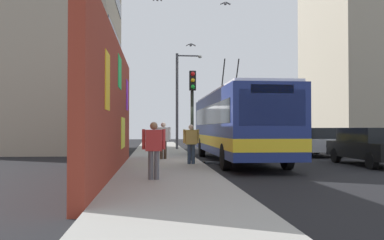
{
  "coord_description": "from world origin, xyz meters",
  "views": [
    {
      "loc": [
        -18.26,
        2.01,
        1.56
      ],
      "look_at": [
        1.74,
        0.16,
        1.96
      ],
      "focal_mm": 38.53,
      "sensor_mm": 36.0,
      "label": 1
    }
  ],
  "objects_px": {
    "parked_car_black": "(370,146)",
    "pedestrian_midblock": "(163,137)",
    "parked_car_silver": "(313,141)",
    "pedestrian_near_wall": "(154,146)",
    "street_lamp": "(180,94)",
    "traffic_light": "(192,100)",
    "pedestrian_at_curb": "(191,141)",
    "city_bus": "(236,123)"
  },
  "relations": [
    {
      "from": "parked_car_black",
      "to": "pedestrian_midblock",
      "type": "bearing_deg",
      "value": 73.47
    },
    {
      "from": "parked_car_black",
      "to": "parked_car_silver",
      "type": "distance_m",
      "value": 6.24
    },
    {
      "from": "parked_car_black",
      "to": "pedestrian_near_wall",
      "type": "bearing_deg",
      "value": 119.27
    },
    {
      "from": "parked_car_black",
      "to": "parked_car_silver",
      "type": "relative_size",
      "value": 0.98
    },
    {
      "from": "pedestrian_near_wall",
      "to": "street_lamp",
      "type": "height_order",
      "value": "street_lamp"
    },
    {
      "from": "parked_car_black",
      "to": "traffic_light",
      "type": "bearing_deg",
      "value": 80.17
    },
    {
      "from": "pedestrian_at_curb",
      "to": "street_lamp",
      "type": "relative_size",
      "value": 0.24
    },
    {
      "from": "pedestrian_at_curb",
      "to": "pedestrian_near_wall",
      "type": "relative_size",
      "value": 0.98
    },
    {
      "from": "pedestrian_near_wall",
      "to": "traffic_light",
      "type": "distance_m",
      "value": 6.76
    },
    {
      "from": "pedestrian_near_wall",
      "to": "street_lamp",
      "type": "relative_size",
      "value": 0.24
    },
    {
      "from": "parked_car_black",
      "to": "pedestrian_at_curb",
      "type": "relative_size",
      "value": 3.01
    },
    {
      "from": "city_bus",
      "to": "parked_car_black",
      "type": "bearing_deg",
      "value": -114.24
    },
    {
      "from": "pedestrian_near_wall",
      "to": "street_lamp",
      "type": "distance_m",
      "value": 16.76
    },
    {
      "from": "parked_car_black",
      "to": "traffic_light",
      "type": "height_order",
      "value": "traffic_light"
    },
    {
      "from": "traffic_light",
      "to": "pedestrian_midblock",
      "type": "bearing_deg",
      "value": 43.99
    },
    {
      "from": "city_bus",
      "to": "traffic_light",
      "type": "xyz_separation_m",
      "value": [
        -1.07,
        2.15,
        1.01
      ]
    },
    {
      "from": "city_bus",
      "to": "pedestrian_midblock",
      "type": "relative_size",
      "value": 6.99
    },
    {
      "from": "pedestrian_at_curb",
      "to": "traffic_light",
      "type": "bearing_deg",
      "value": -7.2
    },
    {
      "from": "parked_car_black",
      "to": "pedestrian_midblock",
      "type": "xyz_separation_m",
      "value": [
        2.55,
        8.58,
        0.3
      ]
    },
    {
      "from": "parked_car_black",
      "to": "traffic_light",
      "type": "distance_m",
      "value": 7.71
    },
    {
      "from": "pedestrian_near_wall",
      "to": "traffic_light",
      "type": "relative_size",
      "value": 0.4
    },
    {
      "from": "parked_car_silver",
      "to": "parked_car_black",
      "type": "bearing_deg",
      "value": 180.0
    },
    {
      "from": "city_bus",
      "to": "traffic_light",
      "type": "bearing_deg",
      "value": 116.43
    },
    {
      "from": "city_bus",
      "to": "street_lamp",
      "type": "height_order",
      "value": "street_lamp"
    },
    {
      "from": "pedestrian_at_curb",
      "to": "street_lamp",
      "type": "height_order",
      "value": "street_lamp"
    },
    {
      "from": "pedestrian_near_wall",
      "to": "traffic_light",
      "type": "xyz_separation_m",
      "value": [
        6.32,
        -1.66,
        1.72
      ]
    },
    {
      "from": "city_bus",
      "to": "pedestrian_at_curb",
      "type": "relative_size",
      "value": 7.52
    },
    {
      "from": "city_bus",
      "to": "parked_car_silver",
      "type": "relative_size",
      "value": 2.45
    },
    {
      "from": "parked_car_black",
      "to": "street_lamp",
      "type": "xyz_separation_m",
      "value": [
        11.37,
        7.25,
        3.06
      ]
    },
    {
      "from": "parked_car_black",
      "to": "street_lamp",
      "type": "distance_m",
      "value": 13.83
    },
    {
      "from": "parked_car_silver",
      "to": "traffic_light",
      "type": "relative_size",
      "value": 1.22
    },
    {
      "from": "city_bus",
      "to": "pedestrian_at_curb",
      "type": "distance_m",
      "value": 3.56
    },
    {
      "from": "parked_car_silver",
      "to": "pedestrian_midblock",
      "type": "xyz_separation_m",
      "value": [
        -3.7,
        8.58,
        0.3
      ]
    },
    {
      "from": "parked_car_black",
      "to": "parked_car_silver",
      "type": "bearing_deg",
      "value": -0.0
    },
    {
      "from": "city_bus",
      "to": "pedestrian_at_curb",
      "type": "xyz_separation_m",
      "value": [
        -2.57,
        2.34,
        -0.73
      ]
    },
    {
      "from": "parked_car_black",
      "to": "pedestrian_midblock",
      "type": "relative_size",
      "value": 2.8
    },
    {
      "from": "city_bus",
      "to": "parked_car_silver",
      "type": "distance_m",
      "value": 6.57
    },
    {
      "from": "pedestrian_at_curb",
      "to": "pedestrian_near_wall",
      "type": "xyz_separation_m",
      "value": [
        -4.82,
        1.47,
        0.02
      ]
    },
    {
      "from": "city_bus",
      "to": "parked_car_black",
      "type": "distance_m",
      "value": 5.78
    },
    {
      "from": "parked_car_silver",
      "to": "pedestrian_near_wall",
      "type": "bearing_deg",
      "value": 141.41
    },
    {
      "from": "parked_car_silver",
      "to": "pedestrian_midblock",
      "type": "bearing_deg",
      "value": 113.31
    },
    {
      "from": "parked_car_silver",
      "to": "street_lamp",
      "type": "bearing_deg",
      "value": 54.73
    }
  ]
}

